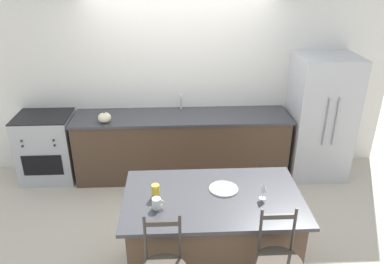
{
  "coord_description": "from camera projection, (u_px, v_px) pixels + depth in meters",
  "views": [
    {
      "loc": [
        -0.09,
        -4.39,
        2.91
      ],
      "look_at": [
        0.1,
        -0.58,
        1.12
      ],
      "focal_mm": 35.0,
      "sensor_mm": 36.0,
      "label": 1
    }
  ],
  "objects": [
    {
      "name": "ground_plane",
      "position": [
        183.0,
        187.0,
        5.21
      ],
      "size": [
        18.0,
        18.0,
        0.0
      ],
      "primitive_type": "plane",
      "color": "beige"
    },
    {
      "name": "wall_back",
      "position": [
        181.0,
        79.0,
        5.29
      ],
      "size": [
        6.0,
        0.07,
        2.7
      ],
      "color": "silver",
      "rests_on": "ground_plane"
    },
    {
      "name": "back_counter",
      "position": [
        182.0,
        145.0,
        5.36
      ],
      "size": [
        2.98,
        0.71,
        0.93
      ],
      "color": "#4C3828",
      "rests_on": "ground_plane"
    },
    {
      "name": "sink_faucet",
      "position": [
        181.0,
        100.0,
        5.29
      ],
      "size": [
        0.02,
        0.13,
        0.22
      ],
      "color": "#ADAFB5",
      "rests_on": "back_counter"
    },
    {
      "name": "kitchen_island",
      "position": [
        212.0,
        236.0,
        3.62
      ],
      "size": [
        1.64,
        0.98,
        0.92
      ],
      "color": "#4C3828",
      "rests_on": "ground_plane"
    },
    {
      "name": "refrigerator",
      "position": [
        320.0,
        117.0,
        5.24
      ],
      "size": [
        0.81,
        0.74,
        1.75
      ],
      "color": "#BCBCC1",
      "rests_on": "ground_plane"
    },
    {
      "name": "oven_range",
      "position": [
        48.0,
        147.0,
        5.28
      ],
      "size": [
        0.74,
        0.63,
        0.96
      ],
      "color": "#ADAFB5",
      "rests_on": "ground_plane"
    },
    {
      "name": "dinner_plate",
      "position": [
        224.0,
        189.0,
        3.52
      ],
      "size": [
        0.27,
        0.27,
        0.02
      ],
      "color": "beige",
      "rests_on": "kitchen_island"
    },
    {
      "name": "wine_glass",
      "position": [
        263.0,
        187.0,
        3.34
      ],
      "size": [
        0.07,
        0.07,
        0.18
      ],
      "color": "white",
      "rests_on": "kitchen_island"
    },
    {
      "name": "coffee_mug",
      "position": [
        157.0,
        203.0,
        3.24
      ],
      "size": [
        0.11,
        0.08,
        0.1
      ],
      "color": "white",
      "rests_on": "kitchen_island"
    },
    {
      "name": "tumbler_cup",
      "position": [
        156.0,
        191.0,
        3.39
      ],
      "size": [
        0.07,
        0.07,
        0.13
      ],
      "color": "gold",
      "rests_on": "kitchen_island"
    },
    {
      "name": "pumpkin_decoration",
      "position": [
        105.0,
        118.0,
        4.91
      ],
      "size": [
        0.17,
        0.17,
        0.16
      ],
      "color": "beige",
      "rests_on": "back_counter"
    }
  ]
}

